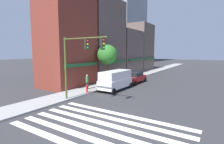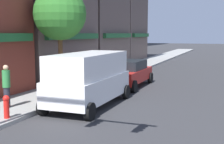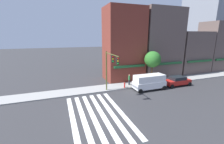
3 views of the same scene
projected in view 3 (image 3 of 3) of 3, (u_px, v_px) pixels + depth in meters
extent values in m
plane|color=#2D2D30|center=(97.00, 115.00, 15.92)|extent=(200.00, 200.00, 0.00)
cube|color=gray|center=(85.00, 90.00, 22.75)|extent=(120.00, 3.00, 0.15)
cube|color=silver|center=(73.00, 119.00, 15.07)|extent=(0.52, 10.80, 0.01)
cube|color=silver|center=(83.00, 117.00, 15.41)|extent=(0.52, 10.80, 0.01)
cube|color=silver|center=(93.00, 115.00, 15.75)|extent=(0.52, 10.80, 0.01)
cube|color=silver|center=(102.00, 114.00, 16.08)|extent=(0.52, 10.80, 0.01)
cube|color=silver|center=(111.00, 112.00, 16.42)|extent=(0.52, 10.80, 0.01)
cube|color=silver|center=(119.00, 111.00, 16.76)|extent=(0.52, 10.80, 0.01)
cube|color=maroon|center=(124.00, 45.00, 27.60)|extent=(6.93, 5.00, 13.13)
cube|color=#1E592D|center=(130.00, 66.00, 26.02)|extent=(5.89, 0.30, 0.40)
cube|color=brown|center=(160.00, 43.00, 30.23)|extent=(8.27, 5.00, 13.38)
cube|color=#1E592D|center=(167.00, 63.00, 28.67)|extent=(7.03, 0.30, 0.40)
cube|color=brown|center=(191.00, 53.00, 33.57)|extent=(7.94, 5.00, 9.03)
cube|color=#1E592D|center=(200.00, 61.00, 31.50)|extent=(6.75, 0.30, 0.40)
cube|color=brown|center=(216.00, 47.00, 35.85)|extent=(7.01, 5.00, 11.31)
cylinder|color=#474C1E|center=(106.00, 72.00, 22.10)|extent=(0.18, 0.18, 6.01)
cylinder|color=#474C1E|center=(112.00, 55.00, 19.24)|extent=(0.12, 4.80, 0.12)
cube|color=black|center=(113.00, 59.00, 19.15)|extent=(0.32, 0.24, 0.95)
sphere|color=red|center=(113.00, 57.00, 18.96)|extent=(0.18, 0.18, 0.18)
sphere|color=#EAAD14|center=(113.00, 59.00, 19.03)|extent=(0.18, 0.18, 0.18)
sphere|color=green|center=(113.00, 61.00, 19.10)|extent=(0.18, 0.18, 0.18)
cube|color=black|center=(118.00, 61.00, 17.61)|extent=(0.32, 0.24, 0.95)
sphere|color=red|center=(118.00, 59.00, 17.43)|extent=(0.18, 0.18, 0.18)
sphere|color=#EAAD14|center=(118.00, 61.00, 17.50)|extent=(0.18, 0.18, 0.18)
sphere|color=green|center=(118.00, 64.00, 17.57)|extent=(0.18, 0.18, 0.18)
cube|color=white|center=(149.00, 84.00, 23.17)|extent=(5.01, 2.02, 1.00)
cube|color=white|center=(149.00, 78.00, 22.94)|extent=(4.76, 1.85, 1.00)
cylinder|color=black|center=(134.00, 87.00, 23.51)|extent=(0.68, 0.22, 0.68)
cylinder|color=black|center=(140.00, 91.00, 21.68)|extent=(0.68, 0.22, 0.68)
cylinder|color=black|center=(156.00, 84.00, 24.90)|extent=(0.68, 0.22, 0.68)
cylinder|color=black|center=(164.00, 88.00, 23.07)|extent=(0.68, 0.22, 0.68)
cube|color=#B21E19|center=(177.00, 82.00, 25.04)|extent=(4.41, 1.83, 0.70)
cube|color=black|center=(178.00, 78.00, 24.90)|extent=(2.43, 1.67, 0.55)
cylinder|color=black|center=(165.00, 83.00, 25.35)|extent=(0.68, 0.22, 0.68)
cylinder|color=black|center=(172.00, 87.00, 23.71)|extent=(0.68, 0.22, 0.68)
cylinder|color=black|center=(181.00, 81.00, 26.54)|extent=(0.68, 0.22, 0.68)
cylinder|color=black|center=(189.00, 84.00, 24.90)|extent=(0.68, 0.22, 0.68)
cylinder|color=#23232D|center=(129.00, 82.00, 25.10)|extent=(0.26, 0.26, 0.85)
cylinder|color=#2D7A3D|center=(129.00, 78.00, 24.92)|extent=(0.32, 0.32, 0.70)
sphere|color=tan|center=(129.00, 75.00, 24.81)|extent=(0.22, 0.22, 0.22)
cylinder|color=red|center=(125.00, 86.00, 23.69)|extent=(0.20, 0.20, 0.65)
sphere|color=red|center=(125.00, 83.00, 23.60)|extent=(0.24, 0.24, 0.24)
cylinder|color=brown|center=(152.00, 74.00, 26.31)|extent=(0.24, 0.24, 3.09)
sphere|color=#286623|center=(153.00, 59.00, 25.72)|extent=(2.80, 2.80, 2.80)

